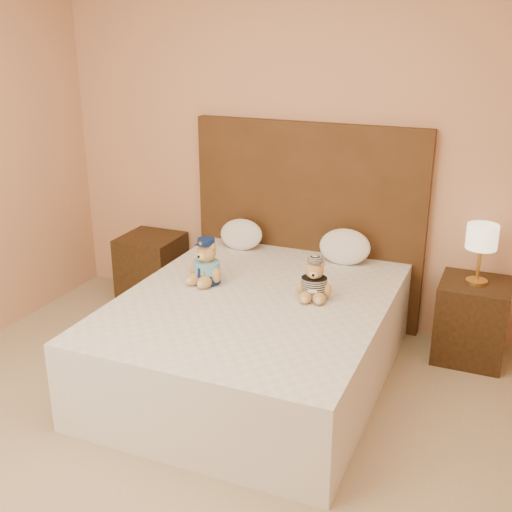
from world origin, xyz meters
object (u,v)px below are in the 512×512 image
at_px(pillow_left, 241,233).
at_px(teddy_police, 207,261).
at_px(teddy_prisoner, 314,279).
at_px(nightstand_right, 472,320).
at_px(nightstand_left, 152,268).
at_px(lamp, 482,240).
at_px(pillow_right, 345,245).
at_px(bed, 255,338).

bearing_deg(pillow_left, teddy_police, -84.14).
bearing_deg(teddy_prisoner, nightstand_right, 25.38).
relative_size(nightstand_left, teddy_prisoner, 2.10).
height_order(nightstand_left, lamp, lamp).
bearing_deg(teddy_prisoner, nightstand_left, 146.54).
bearing_deg(nightstand_left, pillow_right, 1.08).
bearing_deg(lamp, nightstand_right, 0.00).
bearing_deg(pillow_right, nightstand_left, -178.92).
xyz_separation_m(bed, teddy_police, (-0.39, 0.11, 0.43)).
bearing_deg(pillow_left, teddy_prisoner, -40.89).
bearing_deg(teddy_prisoner, pillow_left, 128.33).
height_order(bed, pillow_right, pillow_right).
bearing_deg(lamp, teddy_prisoner, -143.84).
distance_m(lamp, pillow_right, 0.92).
distance_m(bed, pillow_left, 1.03).
bearing_deg(teddy_police, bed, -4.06).
height_order(nightstand_left, teddy_prisoner, teddy_prisoner).
distance_m(bed, pillow_right, 0.99).
height_order(lamp, pillow_left, lamp).
relative_size(teddy_police, teddy_prisoner, 1.15).
relative_size(nightstand_right, pillow_left, 1.63).
bearing_deg(nightstand_left, bed, -32.62).
bearing_deg(teddy_police, teddy_prisoner, 13.97).
height_order(lamp, teddy_police, lamp).
relative_size(nightstand_left, pillow_left, 1.63).
height_order(nightstand_right, pillow_left, pillow_left).
bearing_deg(pillow_left, lamp, -1.00).
distance_m(nightstand_left, nightstand_right, 2.50).
height_order(nightstand_left, teddy_police, teddy_police).
bearing_deg(teddy_police, nightstand_right, 34.98).
height_order(bed, lamp, lamp).
bearing_deg(bed, teddy_police, 163.70).
distance_m(teddy_police, teddy_prisoner, 0.73).
height_order(bed, nightstand_right, same).
bearing_deg(teddy_prisoner, pillow_right, 79.06).
xyz_separation_m(bed, nightstand_left, (-1.25, 0.80, -0.00)).
relative_size(bed, teddy_police, 6.64).
height_order(teddy_police, teddy_prisoner, teddy_police).
height_order(nightstand_right, lamp, lamp).
distance_m(teddy_police, pillow_right, 1.02).
relative_size(teddy_police, pillow_right, 0.82).
xyz_separation_m(teddy_police, teddy_prisoner, (0.73, 0.02, -0.02)).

